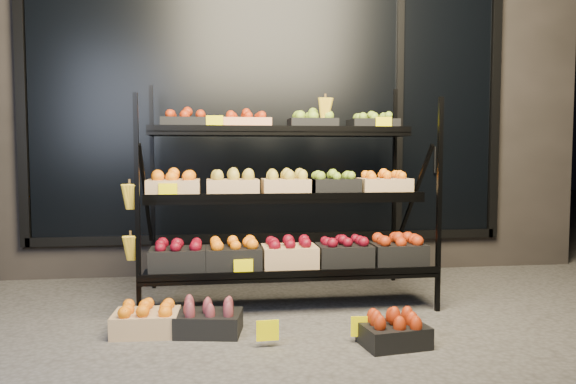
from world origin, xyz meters
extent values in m
plane|color=#514F4C|center=(0.00, 0.00, 0.00)|extent=(24.00, 24.00, 0.00)
cube|color=#2D2826|center=(0.00, 2.60, 1.75)|extent=(6.00, 2.00, 3.50)
cube|color=black|center=(0.00, 1.58, 1.55)|extent=(4.20, 0.04, 2.40)
cube|color=black|center=(0.00, 1.56, 0.34)|extent=(4.30, 0.06, 0.08)
cube|color=black|center=(-2.15, 1.56, 1.55)|extent=(0.08, 0.06, 2.50)
cube|color=black|center=(2.15, 1.56, 1.55)|extent=(0.08, 0.06, 2.50)
cube|color=black|center=(1.20, 1.56, 1.55)|extent=(0.06, 0.06, 2.50)
cylinder|color=black|center=(1.55, 1.53, 1.05)|extent=(0.02, 0.02, 0.25)
cube|color=black|center=(-1.02, 0.18, 0.75)|extent=(0.03, 0.03, 1.50)
cube|color=black|center=(1.02, 0.18, 0.75)|extent=(0.03, 0.03, 1.50)
cube|color=black|center=(-1.02, 1.15, 0.83)|extent=(0.03, 0.03, 1.66)
cube|color=black|center=(1.02, 1.15, 0.83)|extent=(0.03, 0.03, 1.66)
cube|color=black|center=(0.00, 0.35, 0.27)|extent=(2.05, 0.42, 0.03)
cube|color=black|center=(0.00, 0.15, 0.30)|extent=(2.05, 0.02, 0.05)
cube|color=black|center=(0.00, 0.65, 0.77)|extent=(2.05, 0.40, 0.03)
cube|color=black|center=(0.00, 0.46, 0.80)|extent=(2.05, 0.02, 0.05)
cube|color=black|center=(0.00, 0.95, 1.27)|extent=(2.05, 0.40, 0.03)
cube|color=black|center=(0.00, 0.76, 1.30)|extent=(2.05, 0.02, 0.05)
cube|color=black|center=(-0.74, 0.95, 1.33)|extent=(0.38, 0.28, 0.11)
ellipsoid|color=#A9220C|center=(-0.74, 0.95, 1.42)|extent=(0.32, 0.24, 0.07)
cube|color=#D4B77F|center=(-0.27, 0.95, 1.33)|extent=(0.38, 0.28, 0.11)
ellipsoid|color=#A9220C|center=(-0.27, 0.95, 1.42)|extent=(0.32, 0.24, 0.07)
cube|color=black|center=(0.27, 0.95, 1.33)|extent=(0.38, 0.28, 0.11)
ellipsoid|color=#84AA2A|center=(0.27, 0.95, 1.42)|extent=(0.32, 0.24, 0.07)
cube|color=black|center=(0.77, 0.95, 1.33)|extent=(0.38, 0.28, 0.11)
ellipsoid|color=#84AA2A|center=(0.77, 0.95, 1.42)|extent=(0.32, 0.24, 0.07)
cube|color=tan|center=(-0.82, 0.65, 0.85)|extent=(0.38, 0.28, 0.14)
ellipsoid|color=orange|center=(-0.82, 0.65, 0.95)|extent=(0.32, 0.24, 0.07)
cube|color=tan|center=(-0.39, 0.65, 0.85)|extent=(0.38, 0.28, 0.14)
ellipsoid|color=gold|center=(-0.39, 0.65, 0.95)|extent=(0.32, 0.24, 0.07)
cube|color=tan|center=(0.02, 0.65, 0.85)|extent=(0.38, 0.28, 0.14)
ellipsoid|color=gold|center=(0.02, 0.65, 0.95)|extent=(0.32, 0.24, 0.07)
cube|color=black|center=(0.37, 0.65, 0.85)|extent=(0.38, 0.28, 0.14)
ellipsoid|color=#84AA2A|center=(0.37, 0.65, 0.95)|extent=(0.32, 0.24, 0.07)
cube|color=tan|center=(0.78, 0.65, 0.85)|extent=(0.38, 0.28, 0.14)
ellipsoid|color=orange|center=(0.78, 0.65, 0.95)|extent=(0.32, 0.24, 0.07)
cube|color=black|center=(-0.78, 0.35, 0.37)|extent=(0.38, 0.28, 0.18)
ellipsoid|color=maroon|center=(-0.78, 0.35, 0.49)|extent=(0.32, 0.24, 0.07)
cube|color=black|center=(-0.40, 0.35, 0.37)|extent=(0.38, 0.28, 0.18)
ellipsoid|color=orange|center=(-0.40, 0.35, 0.49)|extent=(0.32, 0.24, 0.07)
cube|color=tan|center=(0.00, 0.35, 0.37)|extent=(0.38, 0.28, 0.18)
ellipsoid|color=maroon|center=(0.00, 0.35, 0.49)|extent=(0.32, 0.24, 0.07)
cube|color=black|center=(0.39, 0.35, 0.37)|extent=(0.38, 0.28, 0.18)
ellipsoid|color=maroon|center=(0.39, 0.35, 0.49)|extent=(0.32, 0.24, 0.07)
cube|color=black|center=(0.79, 0.35, 0.37)|extent=(0.38, 0.28, 0.18)
ellipsoid|color=#A9220C|center=(0.79, 0.35, 0.49)|extent=(0.32, 0.24, 0.07)
ellipsoid|color=yellow|center=(-1.07, 0.20, 0.92)|extent=(0.14, 0.08, 0.22)
ellipsoid|color=yellow|center=(-1.07, 0.20, 0.58)|extent=(0.14, 0.08, 0.22)
ellipsoid|color=yellow|center=(0.35, 0.85, 1.56)|extent=(0.14, 0.08, 0.22)
cube|color=#F0E000|center=(-0.85, 0.50, 0.84)|extent=(0.13, 0.01, 0.12)
cube|color=#F0E000|center=(0.81, 0.80, 1.34)|extent=(0.13, 0.01, 0.12)
cube|color=#F0E000|center=(-0.52, 0.80, 1.34)|extent=(0.13, 0.01, 0.12)
cube|color=#F0E000|center=(-0.34, 0.20, 0.34)|extent=(0.13, 0.01, 0.12)
cube|color=#F0E000|center=(-0.24, -0.40, 0.06)|extent=(0.13, 0.01, 0.12)
cube|color=#F0E000|center=(0.32, -0.40, 0.06)|extent=(0.13, 0.01, 0.12)
cube|color=tan|center=(-0.96, -0.05, 0.07)|extent=(0.41, 0.31, 0.14)
ellipsoid|color=orange|center=(-0.96, -0.05, 0.17)|extent=(0.34, 0.26, 0.07)
cube|color=black|center=(-0.57, -0.11, 0.07)|extent=(0.43, 0.35, 0.13)
ellipsoid|color=brown|center=(-0.57, -0.11, 0.16)|extent=(0.37, 0.30, 0.07)
cube|color=black|center=(0.49, -0.47, 0.06)|extent=(0.40, 0.32, 0.13)
ellipsoid|color=#A9220C|center=(0.49, -0.47, 0.16)|extent=(0.34, 0.27, 0.07)
camera|label=1|loc=(-0.55, -3.53, 1.12)|focal=35.00mm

